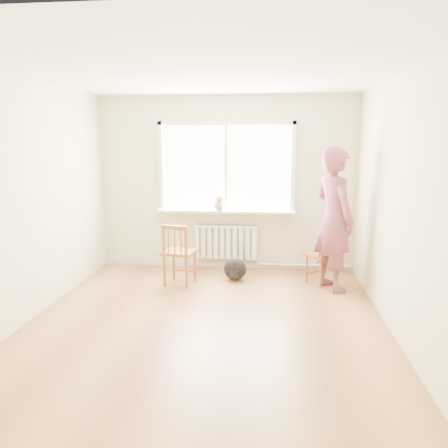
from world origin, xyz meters
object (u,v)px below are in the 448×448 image
(chair_left, at_px, (178,254))
(backpack, at_px, (235,269))
(chair_right, at_px, (324,257))
(cat, at_px, (219,203))
(person, at_px, (334,220))

(chair_left, xyz_separation_m, backpack, (0.78, 0.29, -0.28))
(chair_left, bearing_deg, chair_right, -162.51)
(chair_left, distance_m, cat, 1.10)
(chair_left, bearing_deg, cat, -111.72)
(chair_left, height_order, backpack, chair_left)
(backpack, bearing_deg, person, -9.65)
(chair_left, xyz_separation_m, chair_right, (2.04, 0.24, -0.05))
(cat, xyz_separation_m, backpack, (0.29, -0.47, -0.90))
(chair_right, bearing_deg, cat, -54.95)
(backpack, bearing_deg, chair_left, -159.48)
(person, height_order, cat, person)
(chair_right, bearing_deg, backpack, -38.64)
(cat, distance_m, backpack, 1.06)
(chair_left, distance_m, person, 2.20)
(chair_right, distance_m, cat, 1.77)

